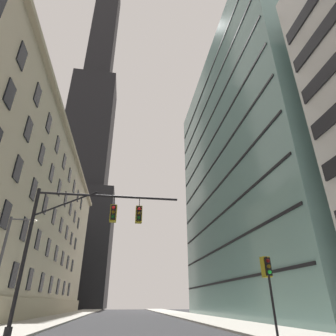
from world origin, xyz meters
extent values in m
cube|color=tan|center=(-10.75, 27.72, 25.03)|extent=(0.70, 67.44, 0.60)
cube|color=tan|center=(-10.85, 27.72, 1.10)|extent=(0.50, 67.44, 2.20)
cube|color=black|center=(-10.95, 18.00, 4.00)|extent=(0.14, 1.40, 2.20)
cube|color=black|center=(-10.95, 23.00, 4.00)|extent=(0.14, 1.40, 2.20)
cube|color=black|center=(-10.95, 28.00, 4.00)|extent=(0.14, 1.40, 2.20)
cube|color=black|center=(-10.95, 33.00, 4.00)|extent=(0.14, 1.40, 2.20)
cube|color=black|center=(-10.95, 38.00, 4.00)|extent=(0.14, 1.40, 2.20)
cube|color=black|center=(-10.95, 43.00, 4.00)|extent=(0.14, 1.40, 2.20)
cube|color=black|center=(-10.95, 48.00, 4.00)|extent=(0.14, 1.40, 2.20)
cube|color=black|center=(-10.95, 13.00, 8.20)|extent=(0.14, 1.40, 2.20)
cube|color=black|center=(-10.95, 18.00, 8.20)|extent=(0.14, 1.40, 2.20)
cube|color=black|center=(-10.95, 23.00, 8.20)|extent=(0.14, 1.40, 2.20)
cube|color=black|center=(-10.95, 28.00, 8.20)|extent=(0.14, 1.40, 2.20)
cube|color=black|center=(-10.95, 33.00, 8.20)|extent=(0.14, 1.40, 2.20)
cube|color=black|center=(-10.95, 38.00, 8.20)|extent=(0.14, 1.40, 2.20)
cube|color=black|center=(-10.95, 43.00, 8.20)|extent=(0.14, 1.40, 2.20)
cube|color=black|center=(-10.95, 48.00, 8.20)|extent=(0.14, 1.40, 2.20)
cube|color=black|center=(-10.95, 13.00, 12.40)|extent=(0.14, 1.40, 2.20)
cube|color=black|center=(-10.95, 18.00, 12.40)|extent=(0.14, 1.40, 2.20)
cube|color=black|center=(-10.95, 23.00, 12.40)|extent=(0.14, 1.40, 2.20)
cube|color=black|center=(-10.95, 28.00, 12.40)|extent=(0.14, 1.40, 2.20)
cube|color=black|center=(-10.95, 33.00, 12.40)|extent=(0.14, 1.40, 2.20)
cube|color=black|center=(-10.95, 38.00, 12.40)|extent=(0.14, 1.40, 2.20)
cube|color=black|center=(-10.95, 43.00, 12.40)|extent=(0.14, 1.40, 2.20)
cube|color=black|center=(-10.95, 48.00, 12.40)|extent=(0.14, 1.40, 2.20)
cube|color=black|center=(-10.95, 8.00, 16.60)|extent=(0.14, 1.40, 2.20)
cube|color=black|center=(-10.95, 13.00, 16.60)|extent=(0.14, 1.40, 2.20)
cube|color=black|center=(-10.95, 18.00, 16.60)|extent=(0.14, 1.40, 2.20)
cube|color=black|center=(-10.95, 23.00, 16.60)|extent=(0.14, 1.40, 2.20)
cube|color=black|center=(-10.95, 28.00, 16.60)|extent=(0.14, 1.40, 2.20)
cube|color=black|center=(-10.95, 33.00, 16.60)|extent=(0.14, 1.40, 2.20)
cube|color=black|center=(-10.95, 38.00, 16.60)|extent=(0.14, 1.40, 2.20)
cube|color=black|center=(-10.95, 43.00, 16.60)|extent=(0.14, 1.40, 2.20)
cube|color=black|center=(-10.95, 48.00, 16.60)|extent=(0.14, 1.40, 2.20)
cube|color=black|center=(-10.95, 8.00, 20.80)|extent=(0.14, 1.40, 2.20)
cube|color=black|center=(-10.95, 13.00, 20.80)|extent=(0.14, 1.40, 2.20)
cube|color=black|center=(-10.95, 18.00, 20.80)|extent=(0.14, 1.40, 2.20)
cube|color=black|center=(-10.95, 23.00, 20.80)|extent=(0.14, 1.40, 2.20)
cube|color=black|center=(-10.95, 28.00, 20.80)|extent=(0.14, 1.40, 2.20)
cube|color=black|center=(-10.95, 33.00, 20.80)|extent=(0.14, 1.40, 2.20)
cube|color=black|center=(-10.95, 38.00, 20.80)|extent=(0.14, 1.40, 2.20)
cube|color=black|center=(-10.95, 43.00, 20.80)|extent=(0.14, 1.40, 2.20)
cube|color=black|center=(-10.95, 48.00, 20.80)|extent=(0.14, 1.40, 2.20)
cube|color=black|center=(-18.58, 89.31, 18.51)|extent=(25.34, 25.34, 37.03)
cube|color=black|center=(-18.58, 89.31, 63.96)|extent=(17.74, 17.74, 53.86)
cube|color=black|center=(-18.58, 89.31, 124.55)|extent=(11.40, 11.40, 67.33)
cube|color=gray|center=(20.98, 24.18, 20.29)|extent=(19.96, 37.42, 40.57)
cube|color=black|center=(10.96, 24.18, 4.00)|extent=(0.12, 36.42, 0.24)
cube|color=black|center=(10.96, 24.18, 8.00)|extent=(0.12, 36.42, 0.24)
cube|color=black|center=(10.96, 24.18, 12.00)|extent=(0.12, 36.42, 0.24)
cube|color=black|center=(10.96, 24.18, 16.00)|extent=(0.12, 36.42, 0.24)
cube|color=black|center=(10.96, 24.18, 20.00)|extent=(0.12, 36.42, 0.24)
cube|color=black|center=(10.96, 24.18, 24.00)|extent=(0.12, 36.42, 0.24)
cube|color=black|center=(10.96, 24.18, 28.00)|extent=(0.12, 36.42, 0.24)
cube|color=black|center=(10.96, 24.18, 32.00)|extent=(0.12, 36.42, 0.24)
cube|color=black|center=(10.96, 24.18, 36.00)|extent=(0.12, 36.42, 0.24)
cylinder|color=black|center=(-6.49, 5.85, 4.05)|extent=(0.20, 0.20, 7.81)
cylinder|color=black|center=(-6.49, 5.85, 0.40)|extent=(0.36, 0.36, 0.50)
cylinder|color=black|center=(-2.23, 5.85, 7.71)|extent=(8.53, 0.14, 0.14)
cylinder|color=black|center=(-4.79, 5.85, 7.11)|extent=(3.50, 0.10, 1.76)
cylinder|color=black|center=(-1.95, 5.85, 7.41)|extent=(0.04, 0.04, 0.60)
cube|color=black|center=(-1.95, 5.85, 6.66)|extent=(0.30, 0.30, 0.90)
cube|color=olive|center=(-1.95, 6.02, 6.66)|extent=(0.40, 0.40, 1.04)
sphere|color=red|center=(-1.95, 5.69, 6.94)|extent=(0.20, 0.20, 0.20)
sphere|color=#4B3A08|center=(-1.95, 5.69, 6.66)|extent=(0.20, 0.20, 0.20)
sphere|color=#083D10|center=(-1.95, 5.69, 6.38)|extent=(0.20, 0.20, 0.20)
cylinder|color=black|center=(-0.38, 5.85, 7.41)|extent=(0.04, 0.04, 0.60)
cube|color=black|center=(-0.38, 5.85, 6.66)|extent=(0.30, 0.30, 0.90)
cube|color=olive|center=(-0.38, 6.02, 6.66)|extent=(0.40, 0.40, 1.04)
sphere|color=red|center=(-0.38, 5.69, 6.94)|extent=(0.20, 0.20, 0.20)
sphere|color=#4B3A08|center=(-0.38, 5.69, 6.66)|extent=(0.20, 0.20, 0.20)
sphere|color=#083D10|center=(-0.38, 5.69, 6.38)|extent=(0.20, 0.20, 0.20)
cylinder|color=black|center=(6.41, 3.60, 2.04)|extent=(0.12, 0.12, 3.78)
cube|color=black|center=(6.41, 3.60, 3.43)|extent=(0.30, 0.30, 0.90)
cube|color=olive|center=(6.41, 3.77, 3.43)|extent=(0.40, 0.40, 1.04)
sphere|color=#450808|center=(6.41, 3.44, 3.71)|extent=(0.20, 0.20, 0.20)
sphere|color=#4B3A08|center=(6.41, 3.44, 3.43)|extent=(0.20, 0.20, 0.20)
sphere|color=green|center=(6.41, 3.44, 3.15)|extent=(0.20, 0.20, 0.20)
cylinder|color=#47474C|center=(-8.41, 9.72, 7.03)|extent=(1.54, 0.10, 0.10)
ellipsoid|color=#EFE5C6|center=(-7.64, 9.72, 6.93)|extent=(0.56, 0.32, 0.24)
camera|label=1|loc=(-1.13, -10.80, 1.71)|focal=29.53mm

